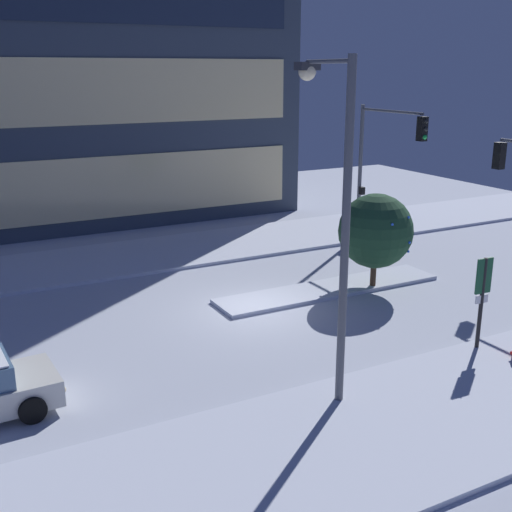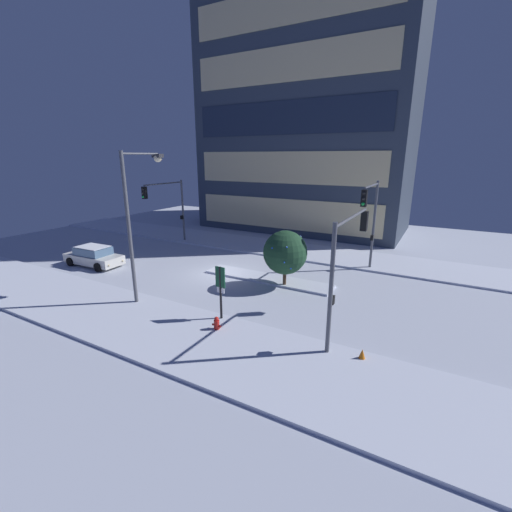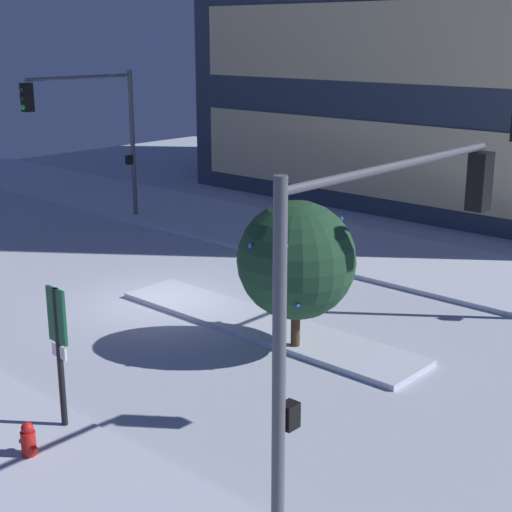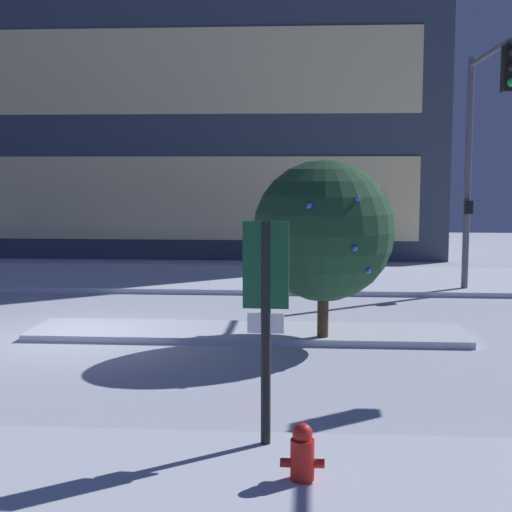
# 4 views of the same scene
# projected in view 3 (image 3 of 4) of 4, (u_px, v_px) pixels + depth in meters

# --- Properties ---
(ground) EXTENTS (52.00, 52.00, 0.00)m
(ground) POSITION_uv_depth(u_px,v_px,m) (158.00, 303.00, 21.56)
(ground) COLOR silver
(curb_strip_far) EXTENTS (52.00, 5.20, 0.14)m
(curb_strip_far) POSITION_uv_depth(u_px,v_px,m) (332.00, 244.00, 27.36)
(curb_strip_far) COLOR silver
(curb_strip_far) RESTS_ON ground
(median_strip) EXTENTS (9.00, 1.80, 0.14)m
(median_strip) POSITION_uv_depth(u_px,v_px,m) (263.00, 325.00, 19.73)
(median_strip) COLOR silver
(median_strip) RESTS_ON ground
(traffic_light_corner_far_left) EXTENTS (0.32, 4.99, 5.92)m
(traffic_light_corner_far_left) POSITION_uv_depth(u_px,v_px,m) (91.00, 120.00, 29.18)
(traffic_light_corner_far_left) COLOR #565960
(traffic_light_corner_far_left) RESTS_ON ground
(traffic_light_corner_near_right) EXTENTS (0.32, 5.63, 5.65)m
(traffic_light_corner_near_right) POSITION_uv_depth(u_px,v_px,m) (380.00, 269.00, 11.21)
(traffic_light_corner_near_right) COLOR #565960
(traffic_light_corner_near_right) RESTS_ON ground
(fire_hydrant) EXTENTS (0.48, 0.26, 0.77)m
(fire_hydrant) POSITION_uv_depth(u_px,v_px,m) (29.00, 443.00, 13.47)
(fire_hydrant) COLOR red
(fire_hydrant) RESTS_ON ground
(parking_info_sign) EXTENTS (0.55, 0.12, 2.86)m
(parking_info_sign) POSITION_uv_depth(u_px,v_px,m) (59.00, 342.00, 14.11)
(parking_info_sign) COLOR black
(parking_info_sign) RESTS_ON ground
(decorated_tree_median) EXTENTS (2.77, 2.77, 3.64)m
(decorated_tree_median) POSITION_uv_depth(u_px,v_px,m) (296.00, 260.00, 17.70)
(decorated_tree_median) COLOR #473323
(decorated_tree_median) RESTS_ON ground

